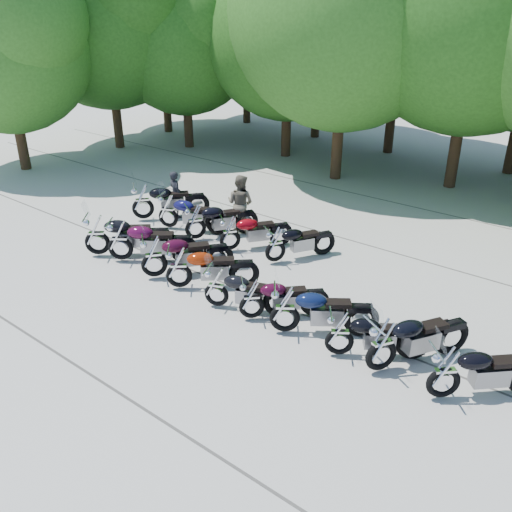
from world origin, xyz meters
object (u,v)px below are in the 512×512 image
Objects in this scene: motorcycle_6 at (285,308)px; rider_0 at (176,194)px; motorcycle_3 at (179,266)px; motorcycle_9 at (445,371)px; motorcycle_12 at (195,221)px; motorcycle_2 at (154,255)px; motorcycle_4 at (216,286)px; rider_1 at (240,203)px; motorcycle_5 at (252,298)px; motorcycle_14 at (275,244)px; motorcycle_11 at (168,210)px; motorcycle_8 at (382,344)px; motorcycle_0 at (96,234)px; motorcycle_1 at (120,239)px; motorcycle_7 at (340,332)px; motorcycle_13 at (230,232)px; motorcycle_10 at (142,200)px.

rider_0 is at bearing 26.87° from motorcycle_6.
motorcycle_9 is at bearing -131.84° from motorcycle_3.
motorcycle_6 reaches higher than motorcycle_12.
motorcycle_2 is 2.29m from motorcycle_4.
motorcycle_9 is 8.98m from rider_1.
motorcycle_3 reaches higher than motorcycle_5.
motorcycle_14 is at bearing -88.20° from motorcycle_2.
motorcycle_11 reaches higher than motorcycle_5.
rider_1 is at bearing -47.78° from motorcycle_2.
motorcycle_8 is 1.26m from motorcycle_9.
motorcycle_5 is at bearing -137.21° from motorcycle_11.
motorcycle_6 reaches higher than motorcycle_5.
rider_1 reaches higher than motorcycle_0.
motorcycle_3 reaches higher than motorcycle_14.
motorcycle_3 is 0.99× the size of motorcycle_6.
motorcycle_0 is 0.81m from motorcycle_1.
motorcycle_7 is 2.17m from motorcycle_9.
motorcycle_11 is at bearing -42.99° from motorcycle_0.
motorcycle_6 is 2.28m from motorcycle_8.
motorcycle_11 is (-3.18, 2.60, 0.00)m from motorcycle_3.
motorcycle_13 is (-7.31, 2.49, -0.02)m from motorcycle_9.
motorcycle_7 is at bearing -135.47° from motorcycle_5.
motorcycle_9 is at bearing 177.47° from rider_0.
motorcycle_10 is at bearing 15.73° from motorcycle_8.
motorcycle_8 is (8.78, 0.15, -0.03)m from motorcycle_0.
motorcycle_14 is (5.37, 0.13, -0.10)m from motorcycle_10.
motorcycle_2 is at bearing 64.59° from motorcycle_4.
motorcycle_2 is 7.75m from motorcycle_9.
motorcycle_0 is 1.20× the size of motorcycle_7.
rider_0 is at bearing 31.85° from motorcycle_4.
motorcycle_1 is 3.10m from motorcycle_13.
rider_1 is at bearing 12.71° from motorcycle_6.
motorcycle_5 is 0.97× the size of motorcycle_14.
motorcycle_4 is 1.13× the size of rider_1.
motorcycle_8 reaches higher than motorcycle_14.
motorcycle_6 is at bearing 45.76° from motorcycle_9.
motorcycle_2 is 4.31m from motorcycle_10.
motorcycle_13 is 1.02× the size of motorcycle_14.
motorcycle_7 is at bearing -169.35° from motorcycle_12.
motorcycle_7 is 0.90× the size of motorcycle_11.
motorcycle_8 is at bearing -130.84° from motorcycle_0.
motorcycle_11 is 1.07× the size of motorcycle_13.
motorcycle_3 is 2.36m from motorcycle_5.
motorcycle_7 is at bearing -110.83° from motorcycle_4.
motorcycle_12 is (-4.20, 2.47, 0.07)m from motorcycle_5.
motorcycle_1 is 4.32m from motorcycle_14.
motorcycle_5 is 3.81m from motorcycle_13.
motorcycle_2 is at bearing 53.49° from motorcycle_6.
motorcycle_7 is at bearing -155.26° from motorcycle_10.
rider_0 is 0.86× the size of rider_1.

